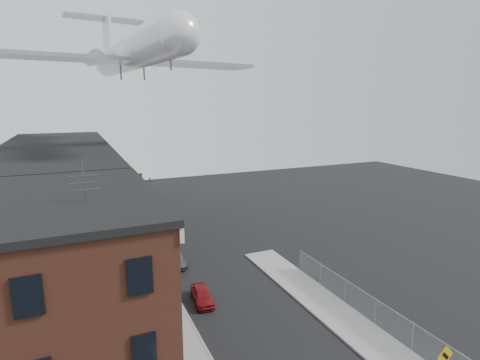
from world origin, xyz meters
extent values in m
cube|color=gray|center=(-5.50, 24.00, 0.06)|extent=(3.00, 62.00, 0.12)
cube|color=gray|center=(5.50, 6.00, 0.06)|extent=(3.00, 26.00, 0.12)
cube|color=gray|center=(-4.05, 24.00, 0.07)|extent=(0.15, 62.00, 0.14)
cube|color=gray|center=(4.05, 6.00, 0.07)|extent=(0.15, 26.00, 0.14)
cube|color=#331710|center=(-12.00, 7.00, 5.00)|extent=(10.00, 12.00, 10.00)
cube|color=black|center=(-12.00, 7.00, 10.15)|extent=(10.30, 12.30, 0.30)
cube|color=beige|center=(-6.92, 7.00, 9.70)|extent=(0.16, 12.20, 0.60)
cylinder|color=#515156|center=(-10.00, 5.00, 11.15)|extent=(0.04, 0.04, 2.00)
cube|color=slate|center=(-12.00, 16.50, 5.00)|extent=(10.00, 7.00, 10.00)
cube|color=black|center=(-12.00, 16.50, 10.15)|extent=(10.25, 7.00, 0.30)
cube|color=gray|center=(-6.10, 16.50, 0.55)|extent=(1.80, 6.40, 0.25)
cube|color=beige|center=(-6.10, 16.50, 2.75)|extent=(1.90, 6.50, 0.15)
cube|color=#6E6557|center=(-12.00, 23.50, 5.00)|extent=(10.00, 7.00, 10.00)
cube|color=black|center=(-12.00, 23.50, 10.15)|extent=(10.25, 7.00, 0.30)
cube|color=gray|center=(-6.10, 23.50, 0.55)|extent=(1.80, 6.40, 0.25)
cube|color=beige|center=(-6.10, 23.50, 2.75)|extent=(1.90, 6.50, 0.15)
cube|color=slate|center=(-12.00, 30.50, 5.00)|extent=(10.00, 7.00, 10.00)
cube|color=black|center=(-12.00, 30.50, 10.15)|extent=(10.25, 7.00, 0.30)
cube|color=gray|center=(-6.10, 30.50, 0.55)|extent=(1.80, 6.40, 0.25)
cube|color=beige|center=(-6.10, 30.50, 2.75)|extent=(1.90, 6.50, 0.15)
cube|color=#6E6557|center=(-12.00, 37.50, 5.00)|extent=(10.00, 7.00, 10.00)
cube|color=black|center=(-12.00, 37.50, 10.15)|extent=(10.25, 7.00, 0.30)
cube|color=gray|center=(-6.10, 37.50, 0.55)|extent=(1.80, 6.40, 0.25)
cube|color=beige|center=(-6.10, 37.50, 2.75)|extent=(1.90, 6.50, 0.15)
cube|color=slate|center=(-12.00, 44.50, 5.00)|extent=(10.00, 7.00, 10.00)
cube|color=black|center=(-12.00, 44.50, 10.15)|extent=(10.25, 7.00, 0.30)
cube|color=gray|center=(-6.10, 44.50, 0.55)|extent=(1.80, 6.40, 0.25)
cube|color=beige|center=(-6.10, 44.50, 2.75)|extent=(1.90, 6.50, 0.15)
cylinder|color=gray|center=(7.00, 2.00, 0.95)|extent=(0.06, 0.06, 1.90)
cylinder|color=gray|center=(7.00, 5.00, 0.95)|extent=(0.06, 0.06, 1.90)
cylinder|color=gray|center=(7.00, 8.00, 0.95)|extent=(0.06, 0.06, 1.90)
cylinder|color=gray|center=(7.00, 11.00, 0.95)|extent=(0.06, 0.06, 1.90)
cylinder|color=gray|center=(7.00, 14.00, 0.95)|extent=(0.06, 0.06, 1.90)
cube|color=gray|center=(7.00, 5.00, 1.85)|extent=(0.04, 18.00, 0.04)
cube|color=gray|center=(7.00, 5.00, 0.95)|extent=(0.02, 18.00, 1.80)
cube|color=#DFA60B|center=(5.60, -1.04, 2.25)|extent=(1.10, 0.03, 1.10)
cube|color=black|center=(5.60, -1.06, 2.25)|extent=(0.52, 0.02, 0.52)
cylinder|color=black|center=(-5.60, 18.00, 4.50)|extent=(0.26, 0.26, 9.00)
cube|color=black|center=(-5.60, 18.00, 8.30)|extent=(1.80, 0.12, 0.12)
cylinder|color=black|center=(-6.30, 18.00, 8.50)|extent=(0.08, 0.08, 0.25)
cylinder|color=black|center=(-4.90, 18.00, 8.50)|extent=(0.08, 0.08, 0.25)
cylinder|color=black|center=(-5.40, 28.00, 1.20)|extent=(0.24, 0.24, 2.40)
sphere|color=#204713|center=(-5.40, 28.00, 3.60)|extent=(3.20, 3.20, 3.20)
sphere|color=#204713|center=(-4.90, 27.70, 3.04)|extent=(2.24, 2.24, 2.24)
imported|color=maroon|center=(-2.51, 12.45, 0.57)|extent=(1.67, 3.45, 1.14)
imported|color=black|center=(-2.89, 19.72, 0.64)|extent=(1.80, 4.04, 1.29)
imported|color=gray|center=(-3.00, 36.33, 0.54)|extent=(1.85, 3.86, 1.08)
cylinder|color=white|center=(-4.17, 26.95, 19.23)|extent=(5.84, 23.34, 3.09)
sphere|color=white|center=(-2.78, 15.46, 19.23)|extent=(3.09, 3.09, 3.09)
cone|color=white|center=(-5.56, 38.43, 19.23)|extent=(3.41, 3.24, 3.09)
cube|color=#939399|center=(-4.00, 25.51, 18.27)|extent=(23.46, 6.80, 0.34)
cylinder|color=#939399|center=(-7.45, 34.80, 19.42)|extent=(1.99, 4.01, 1.54)
cylinder|color=#939399|center=(-2.86, 35.36, 19.42)|extent=(1.99, 4.01, 1.54)
cube|color=white|center=(-5.50, 37.95, 21.93)|extent=(0.68, 3.67, 5.40)
cube|color=#939399|center=(-5.62, 38.91, 24.44)|extent=(9.39, 3.59, 0.24)
cylinder|color=#515156|center=(-3.01, 17.37, 17.50)|extent=(0.15, 0.15, 1.16)
camera|label=1|loc=(-10.28, -11.78, 14.43)|focal=28.00mm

